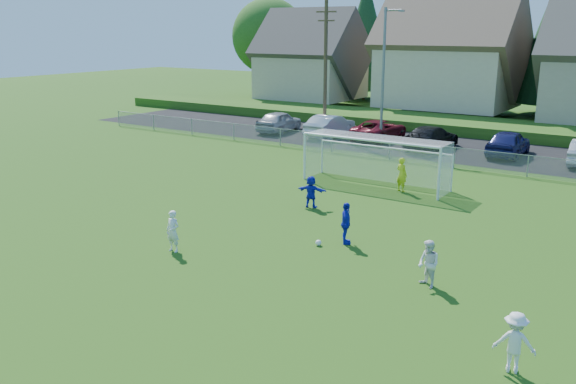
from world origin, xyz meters
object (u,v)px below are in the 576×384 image
at_px(player_blue_a, 346,223).
at_px(player_blue_b, 311,192).
at_px(soccer_ball, 318,243).
at_px(goalkeeper, 402,175).
at_px(player_white_a, 173,231).
at_px(car_c, 379,130).
at_px(car_a, 279,121).
at_px(player_white_c, 515,342).
at_px(soccer_goal, 377,153).
at_px(car_e, 508,143).
at_px(car_d, 431,137).
at_px(car_b, 330,126).
at_px(player_white_b, 429,264).

xyz_separation_m(player_blue_a, player_blue_b, (-3.55, 3.33, -0.07)).
height_order(soccer_ball, goalkeeper, goalkeeper).
distance_m(player_white_a, car_c, 24.74).
bearing_deg(goalkeeper, car_a, -18.04).
height_order(player_white_c, soccer_goal, soccer_goal).
height_order(player_white_a, soccer_goal, soccer_goal).
bearing_deg(player_white_c, car_a, -58.64).
bearing_deg(car_e, car_c, -4.72).
relative_size(soccer_ball, car_d, 0.04).
xyz_separation_m(car_b, car_c, (3.56, 0.78, -0.08)).
bearing_deg(car_d, soccer_goal, 99.52).
height_order(soccer_ball, player_blue_a, player_blue_a).
xyz_separation_m(player_white_a, soccer_goal, (1.75, 12.75, 0.88)).
xyz_separation_m(player_blue_b, soccer_goal, (0.60, 5.32, 0.91)).
bearing_deg(goalkeeper, player_white_b, 136.52).
distance_m(player_blue_a, car_b, 22.96).
xyz_separation_m(player_white_b, car_d, (-8.10, 21.27, 0.02)).
xyz_separation_m(player_blue_b, car_b, (-8.43, 16.25, 0.09)).
bearing_deg(player_blue_a, player_white_b, -144.95).
relative_size(car_b, soccer_goal, 0.66).
relative_size(soccer_ball, car_a, 0.05).
xyz_separation_m(car_c, car_e, (9.10, -0.62, 0.08)).
bearing_deg(car_d, player_blue_b, 95.23).
relative_size(player_white_b, car_b, 0.30).
relative_size(car_b, car_d, 0.94).
xyz_separation_m(player_blue_a, soccer_goal, (-2.95, 8.65, 0.84)).
relative_size(player_blue_a, car_c, 0.30).
bearing_deg(goalkeeper, player_blue_a, 118.29).
relative_size(soccer_ball, car_c, 0.04).
distance_m(soccer_ball, soccer_goal, 9.76).
xyz_separation_m(car_d, soccer_goal, (1.20, -10.61, 0.87)).
relative_size(car_a, car_c, 0.89).
bearing_deg(car_b, soccer_goal, 129.01).
bearing_deg(car_b, player_white_b, 125.88).
height_order(car_a, car_d, car_a).
bearing_deg(car_c, player_white_b, 120.34).
bearing_deg(player_white_b, player_blue_a, -175.78).
xyz_separation_m(soccer_ball, car_a, (-15.63, 20.11, 0.69)).
bearing_deg(soccer_goal, car_d, 96.43).
bearing_deg(soccer_ball, player_white_b, -15.26).
xyz_separation_m(player_white_b, soccer_goal, (-6.91, 10.66, 0.88)).
xyz_separation_m(player_white_c, car_d, (-11.51, 24.73, 0.02)).
bearing_deg(car_a, car_e, 175.75).
bearing_deg(car_c, player_blue_a, 113.86).
distance_m(player_white_c, car_c, 30.27).
distance_m(player_blue_a, car_e, 19.75).
distance_m(soccer_ball, car_e, 20.53).
bearing_deg(player_white_c, soccer_goal, -66.15).
bearing_deg(soccer_goal, car_b, 129.57).
bearing_deg(player_white_b, car_b, 157.63).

